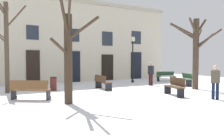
{
  "coord_description": "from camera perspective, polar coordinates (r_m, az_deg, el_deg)",
  "views": [
    {
      "loc": [
        -7.18,
        -10.3,
        1.86
      ],
      "look_at": [
        0.0,
        1.59,
        1.25
      ],
      "focal_mm": 37.17,
      "sensor_mm": 36.0,
      "label": 1
    }
  ],
  "objects": [
    {
      "name": "ground_plane",
      "position": [
        12.69,
        3.73,
        -5.91
      ],
      "size": [
        31.51,
        31.51,
        0.0
      ],
      "primitive_type": "plane",
      "color": "white"
    },
    {
      "name": "building_facade",
      "position": [
        19.87,
        -9.85,
        7.41
      ],
      "size": [
        19.7,
        0.6,
        7.05
      ],
      "color": "beige",
      "rests_on": "ground"
    },
    {
      "name": "tree_center",
      "position": [
        14.23,
        -24.63,
        6.24
      ],
      "size": [
        2.02,
        2.24,
        5.86
      ],
      "color": "#4C3D2D",
      "rests_on": "ground"
    },
    {
      "name": "tree_near_facade",
      "position": [
        9.85,
        -10.66,
        3.96
      ],
      "size": [
        1.93,
        2.14,
        4.36
      ],
      "color": "#382B1E",
      "rests_on": "ground"
    },
    {
      "name": "tree_left_of_center",
      "position": [
        15.57,
        19.86,
        4.77
      ],
      "size": [
        2.89,
        2.46,
        4.45
      ],
      "color": "#423326",
      "rests_on": "ground"
    },
    {
      "name": "streetlamp",
      "position": [
        18.98,
        5.13,
        3.89
      ],
      "size": [
        0.3,
        0.3,
        3.78
      ],
      "color": "black",
      "rests_on": "ground"
    },
    {
      "name": "litter_bin",
      "position": [
        14.44,
        -14.23,
        -3.28
      ],
      "size": [
        0.41,
        0.41,
        0.83
      ],
      "color": "#4C1E19",
      "rests_on": "ground"
    },
    {
      "name": "bench_far_corner",
      "position": [
        11.41,
        -19.46,
        -4.57
      ],
      "size": [
        1.75,
        1.44,
        0.93
      ],
      "rotation": [
        0.0,
        0.0,
        2.53
      ],
      "color": "brown",
      "rests_on": "ground"
    },
    {
      "name": "bench_back_to_back_left",
      "position": [
        20.72,
        13.14,
        -1.5
      ],
      "size": [
        1.69,
        1.07,
        0.83
      ],
      "rotation": [
        0.0,
        0.0,
        5.9
      ],
      "color": "#2D4C33",
      "rests_on": "ground"
    },
    {
      "name": "bench_facing_shops",
      "position": [
        17.58,
        17.5,
        -2.16
      ],
      "size": [
        1.11,
        1.67,
        0.88
      ],
      "rotation": [
        0.0,
        0.0,
        4.3
      ],
      "color": "#2D4C33",
      "rests_on": "ground"
    },
    {
      "name": "bench_near_center_tree",
      "position": [
        12.47,
        15.2,
        -3.91
      ],
      "size": [
        0.92,
        1.62,
        0.95
      ],
      "rotation": [
        0.0,
        0.0,
        4.38
      ],
      "color": "#3D2819",
      "rests_on": "ground"
    },
    {
      "name": "bench_by_litter_bin",
      "position": [
        14.54,
        -2.36,
        -2.97
      ],
      "size": [
        0.64,
        1.75,
        0.9
      ],
      "rotation": [
        0.0,
        0.0,
        1.48
      ],
      "color": "#3D2819",
      "rests_on": "ground"
    },
    {
      "name": "person_crossing_plaza",
      "position": [
        11.86,
        24.1,
        -2.41
      ],
      "size": [
        0.38,
        0.44,
        1.61
      ],
      "rotation": [
        0.0,
        0.0,
        5.24
      ],
      "color": "black",
      "rests_on": "ground"
    },
    {
      "name": "person_strolling",
      "position": [
        17.02,
        9.52,
        -0.63
      ],
      "size": [
        0.32,
        0.43,
        1.68
      ],
      "rotation": [
        0.0,
        0.0,
        4.99
      ],
      "color": "#350F0F",
      "rests_on": "ground"
    }
  ]
}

